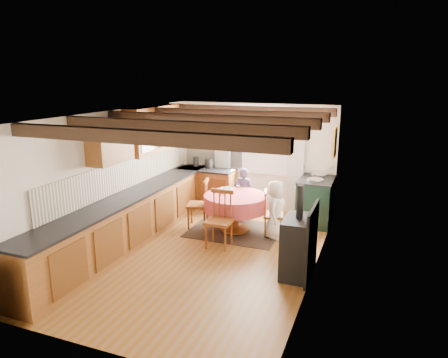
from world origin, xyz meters
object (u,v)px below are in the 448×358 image
at_px(dining_table, 235,213).
at_px(chair_near, 219,220).
at_px(chair_right, 273,213).
at_px(cast_iron_stove, 299,231).
at_px(child_far, 243,194).
at_px(aga_range, 316,200).
at_px(chair_left, 198,203).
at_px(child_right, 275,210).
at_px(cup, 224,191).

distance_m(dining_table, chair_near, 0.84).
height_order(chair_near, chair_right, chair_near).
height_order(cast_iron_stove, child_far, cast_iron_stove).
height_order(chair_right, aga_range, aga_range).
bearing_deg(chair_right, cast_iron_stove, -166.91).
bearing_deg(chair_right, chair_left, 77.87).
xyz_separation_m(chair_near, chair_left, (-0.77, 0.79, -0.02)).
height_order(child_far, child_right, child_far).
bearing_deg(dining_table, aga_range, 37.67).
relative_size(chair_near, cup, 9.62).
relative_size(dining_table, child_right, 1.10).
xyz_separation_m(chair_left, child_far, (0.71, 0.78, 0.06)).
height_order(dining_table, child_far, child_far).
height_order(dining_table, cup, cup).
bearing_deg(cast_iron_stove, chair_near, 159.79).
height_order(child_right, cup, child_right).
bearing_deg(cast_iron_stove, dining_table, 137.26).
bearing_deg(aga_range, chair_left, -153.16).
relative_size(dining_table, chair_near, 1.19).
relative_size(chair_left, child_right, 0.89).
distance_m(chair_near, child_far, 1.57).
distance_m(chair_right, child_right, 0.15).
bearing_deg(chair_near, child_right, 41.96).
bearing_deg(cup, chair_left, -173.20).
xyz_separation_m(cast_iron_stove, cup, (-1.75, 1.42, 0.07)).
height_order(aga_range, child_far, child_far).
bearing_deg(child_right, dining_table, 84.29).
bearing_deg(aga_range, cup, -147.63).
height_order(chair_right, cast_iron_stove, cast_iron_stove).
distance_m(aga_range, cast_iron_stove, 2.47).
relative_size(dining_table, chair_right, 1.37).
distance_m(chair_left, chair_right, 1.55).
distance_m(dining_table, cast_iron_stove, 2.07).
distance_m(child_far, child_right, 1.19).
distance_m(chair_left, cast_iron_stove, 2.67).
relative_size(chair_near, chair_left, 1.04).
xyz_separation_m(chair_near, child_far, (-0.06, 1.57, 0.04)).
bearing_deg(chair_near, aga_range, 52.15).
height_order(chair_near, aga_range, chair_near).
xyz_separation_m(dining_table, child_right, (0.81, -0.05, 0.19)).
height_order(aga_range, child_right, child_right).
height_order(chair_near, cast_iron_stove, cast_iron_stove).
relative_size(chair_left, aga_range, 0.95).
bearing_deg(child_right, chair_near, 131.04).
xyz_separation_m(child_far, child_right, (0.89, -0.79, -0.00)).
distance_m(aga_range, child_far, 1.51).
height_order(dining_table, chair_near, chair_near).
height_order(child_far, cup, child_far).
bearing_deg(child_far, dining_table, 88.74).
bearing_deg(child_far, chair_left, 39.89).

